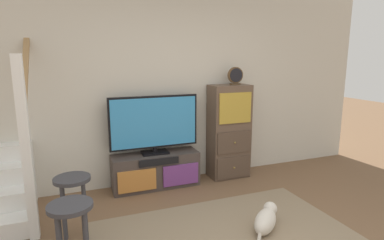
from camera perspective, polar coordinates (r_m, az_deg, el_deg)
The scene contains 8 objects.
back_wall at distance 4.53m, azimuth -4.00°, elevation 5.95°, with size 6.40×0.12×2.70m, color beige.
media_console at distance 4.45m, azimuth -6.50°, elevation -8.96°, with size 1.18×0.38×0.47m.
television at distance 4.29m, azimuth -6.77°, elevation -0.58°, with size 1.20×0.22×0.79m.
side_cabinet at distance 4.72m, azimuth 6.64°, elevation -2.09°, with size 0.58×0.38×1.37m.
desk_clock at distance 4.62m, azimuth 7.77°, elevation 7.82°, with size 0.23×0.08×0.25m.
bar_stool_near at distance 2.73m, azimuth -20.76°, elevation -17.13°, with size 0.34×0.34×0.68m.
bar_stool_far at distance 3.29m, azimuth -20.51°, elevation -12.25°, with size 0.34×0.34×0.66m.
dog at distance 3.54m, azimuth 13.10°, elevation -16.95°, with size 0.46×0.44×0.23m.
Camera 1 is at (-1.34, -1.85, 1.78)m, focal length 29.80 mm.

